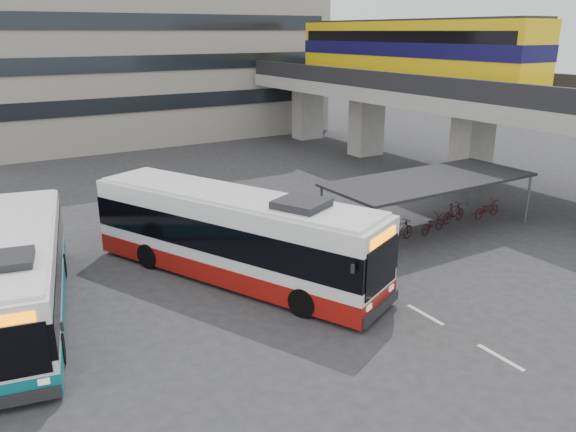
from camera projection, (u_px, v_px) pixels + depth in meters
ground at (312, 298)px, 19.75m from camera, size 120.00×120.00×0.00m
viaduct at (416, 74)px, 36.91m from camera, size 8.00×32.00×9.68m
bike_shelter at (429, 200)px, 25.93m from camera, size 10.00×4.00×2.54m
road_markings at (425, 315)px, 18.57m from camera, size 0.15×7.60×0.01m
bus_main at (234, 236)px, 20.94m from camera, size 7.39×12.04×3.57m
bus_teal at (23, 275)px, 18.08m from camera, size 4.33×10.82×3.13m
pedestrian at (283, 253)px, 21.50m from camera, size 0.65×0.75×1.72m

